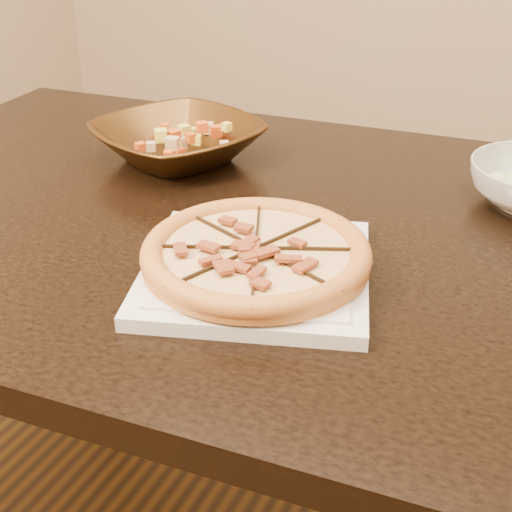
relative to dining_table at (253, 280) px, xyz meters
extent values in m
cube|color=black|center=(0.00, 0.00, 0.09)|extent=(1.41, 0.97, 0.04)
cylinder|color=black|center=(-0.60, 0.35, -0.29)|extent=(0.07, 0.07, 0.71)
cube|color=silver|center=(0.08, -0.15, 0.11)|extent=(0.33, 0.33, 0.02)
cube|color=silver|center=(0.08, -0.15, 0.13)|extent=(0.28, 0.28, 0.00)
cylinder|color=#DC8540|center=(0.08, -0.15, 0.13)|extent=(0.27, 0.27, 0.01)
torus|color=#DC8540|center=(0.08, -0.15, 0.14)|extent=(0.27, 0.27, 0.03)
cylinder|color=beige|center=(0.08, -0.15, 0.14)|extent=(0.22, 0.22, 0.01)
cube|color=black|center=(0.08, -0.15, 0.15)|extent=(0.11, 0.25, 0.01)
cube|color=black|center=(0.08, -0.15, 0.15)|extent=(0.25, 0.10, 0.01)
cube|color=black|center=(0.08, -0.15, 0.15)|extent=(0.25, 0.11, 0.01)
cube|color=black|center=(0.08, -0.15, 0.15)|extent=(0.10, 0.25, 0.01)
cube|color=brown|center=(0.10, -0.15, 0.15)|extent=(0.03, 0.02, 0.00)
cube|color=brown|center=(0.11, -0.12, 0.15)|extent=(0.03, 0.03, 0.00)
cube|color=brown|center=(0.11, -0.09, 0.15)|extent=(0.02, 0.03, 0.00)
cube|color=brown|center=(0.08, -0.13, 0.15)|extent=(0.02, 0.03, 0.00)
cube|color=brown|center=(0.07, -0.10, 0.15)|extent=(0.02, 0.03, 0.00)
cube|color=brown|center=(0.04, -0.09, 0.15)|extent=(0.02, 0.03, 0.00)
cube|color=brown|center=(0.05, -0.13, 0.15)|extent=(0.03, 0.03, 0.00)
cube|color=brown|center=(0.02, -0.13, 0.15)|extent=(0.03, 0.02, 0.00)
cube|color=brown|center=(0.00, -0.15, 0.15)|extent=(0.03, 0.02, 0.00)
cube|color=brown|center=(0.04, -0.16, 0.15)|extent=(0.03, 0.02, 0.00)
cube|color=brown|center=(0.02, -0.19, 0.15)|extent=(0.03, 0.02, 0.00)
cube|color=brown|center=(0.06, -0.17, 0.15)|extent=(0.03, 0.03, 0.00)
cube|color=brown|center=(0.06, -0.20, 0.15)|extent=(0.02, 0.03, 0.00)
cube|color=brown|center=(0.08, -0.23, 0.15)|extent=(0.01, 0.02, 0.00)
cube|color=brown|center=(0.09, -0.18, 0.15)|extent=(0.02, 0.03, 0.00)
cube|color=brown|center=(0.11, -0.20, 0.15)|extent=(0.03, 0.03, 0.00)
cube|color=brown|center=(0.15, -0.20, 0.15)|extent=(0.03, 0.02, 0.00)
cube|color=brown|center=(0.12, -0.16, 0.15)|extent=(0.03, 0.02, 0.00)
cube|color=brown|center=(0.14, -0.15, 0.15)|extent=(0.03, 0.02, 0.00)
imported|color=#523517|center=(-0.20, 0.14, 0.14)|extent=(0.34, 0.34, 0.06)
cube|color=tan|center=(-0.20, 0.14, 0.18)|extent=(0.03, 0.03, 0.03)
cube|color=#D64F18|center=(-0.19, 0.14, 0.18)|extent=(0.03, 0.03, 0.03)
cube|color=#E8DE46|center=(-0.18, 0.16, 0.18)|extent=(0.03, 0.03, 0.03)
cube|color=tan|center=(-0.17, 0.18, 0.18)|extent=(0.03, 0.03, 0.03)
cube|color=#D64F18|center=(-0.20, 0.15, 0.18)|extent=(0.03, 0.03, 0.03)
cube|color=#E8DE46|center=(-0.20, 0.17, 0.18)|extent=(0.03, 0.03, 0.03)
cube|color=tan|center=(-0.21, 0.18, 0.18)|extent=(0.03, 0.03, 0.03)
cube|color=#D64F18|center=(-0.20, 0.14, 0.18)|extent=(0.03, 0.03, 0.03)
cube|color=#E8DE46|center=(-0.22, 0.15, 0.18)|extent=(0.03, 0.03, 0.03)
cube|color=tan|center=(-0.24, 0.15, 0.18)|extent=(0.03, 0.03, 0.03)
cube|color=#D64F18|center=(-0.26, 0.15, 0.18)|extent=(0.03, 0.03, 0.03)
cube|color=#E8DE46|center=(-0.22, 0.14, 0.18)|extent=(0.03, 0.03, 0.03)
cube|color=tan|center=(-0.23, 0.13, 0.18)|extent=(0.03, 0.03, 0.03)
cube|color=#D64F18|center=(-0.24, 0.11, 0.18)|extent=(0.03, 0.03, 0.03)
cube|color=#E8DE46|center=(-0.21, 0.14, 0.18)|extent=(0.03, 0.03, 0.03)
cube|color=tan|center=(-0.21, 0.12, 0.18)|extent=(0.03, 0.03, 0.03)
cube|color=#D64F18|center=(-0.20, 0.10, 0.18)|extent=(0.03, 0.03, 0.03)
cube|color=#E8DE46|center=(-0.18, 0.09, 0.18)|extent=(0.03, 0.03, 0.03)
cube|color=tan|center=(-0.20, 0.13, 0.18)|extent=(0.03, 0.03, 0.03)
cube|color=#D64F18|center=(-0.18, 0.12, 0.18)|extent=(0.03, 0.03, 0.03)
cube|color=#E8DE46|center=(-0.16, 0.12, 0.18)|extent=(0.03, 0.03, 0.03)
camera|label=1|loc=(0.40, -0.81, 0.54)|focal=50.00mm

